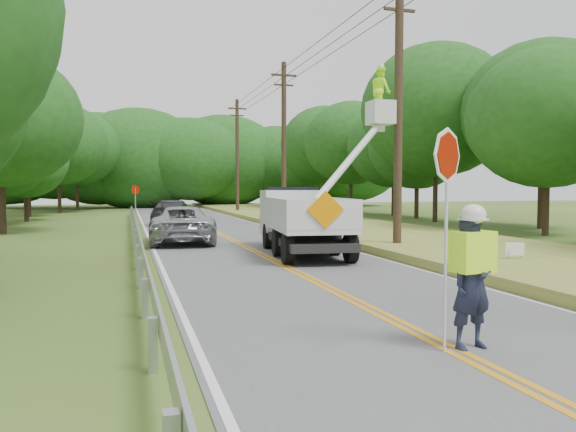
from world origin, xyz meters
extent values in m
plane|color=#3E5318|center=(0.00, 0.00, 0.00)|extent=(140.00, 140.00, 0.00)
cube|color=#525254|center=(0.00, 14.00, 0.01)|extent=(7.20, 96.00, 0.02)
cube|color=orange|center=(-0.10, 14.00, 0.02)|extent=(0.12, 96.00, 0.00)
cube|color=orange|center=(0.10, 14.00, 0.02)|extent=(0.12, 96.00, 0.00)
cube|color=silver|center=(-3.45, 14.00, 0.02)|extent=(0.12, 96.00, 0.00)
cube|color=silver|center=(3.45, 14.00, 0.02)|extent=(0.12, 96.00, 0.00)
cube|color=#9EA0A6|center=(-4.10, -2.00, 0.35)|extent=(0.12, 0.14, 0.70)
cube|color=#9EA0A6|center=(-4.10, 1.00, 0.35)|extent=(0.12, 0.14, 0.70)
cube|color=#9EA0A6|center=(-4.10, 4.00, 0.35)|extent=(0.12, 0.14, 0.70)
cube|color=#9EA0A6|center=(-4.10, 7.00, 0.35)|extent=(0.12, 0.14, 0.70)
cube|color=#9EA0A6|center=(-4.10, 10.00, 0.35)|extent=(0.12, 0.14, 0.70)
cube|color=#9EA0A6|center=(-4.10, 13.00, 0.35)|extent=(0.12, 0.14, 0.70)
cube|color=#9EA0A6|center=(-4.10, 16.00, 0.35)|extent=(0.12, 0.14, 0.70)
cube|color=#9EA0A6|center=(-4.10, 19.00, 0.35)|extent=(0.12, 0.14, 0.70)
cube|color=#9EA0A6|center=(-4.10, 22.00, 0.35)|extent=(0.12, 0.14, 0.70)
cube|color=#9EA0A6|center=(-4.10, 25.00, 0.35)|extent=(0.12, 0.14, 0.70)
cube|color=#9EA0A6|center=(-4.10, 28.00, 0.35)|extent=(0.12, 0.14, 0.70)
cube|color=#9EA0A6|center=(-4.10, 31.00, 0.35)|extent=(0.12, 0.14, 0.70)
cube|color=#9EA0A6|center=(-4.10, 34.00, 0.35)|extent=(0.12, 0.14, 0.70)
cube|color=#9EA0A6|center=(-4.10, 37.00, 0.35)|extent=(0.12, 0.14, 0.70)
cube|color=#9EA0A6|center=(-4.00, 15.00, 0.60)|extent=(0.05, 48.00, 0.34)
cylinder|color=black|center=(5.00, 9.00, 5.00)|extent=(0.30, 0.30, 10.00)
cube|color=black|center=(5.00, 9.00, 8.60)|extent=(1.20, 0.10, 0.10)
cylinder|color=black|center=(5.00, 24.00, 5.00)|extent=(0.30, 0.30, 10.00)
cube|color=black|center=(5.00, 24.00, 9.20)|extent=(1.60, 0.12, 0.12)
cube|color=black|center=(5.00, 24.00, 8.60)|extent=(1.20, 0.10, 0.10)
cylinder|color=black|center=(5.00, 39.00, 5.00)|extent=(0.30, 0.30, 10.00)
cube|color=black|center=(5.00, 39.00, 9.20)|extent=(1.60, 0.12, 0.12)
cube|color=black|center=(5.00, 39.00, 8.60)|extent=(1.20, 0.10, 0.10)
cylinder|color=black|center=(4.30, 17.50, 9.10)|extent=(0.03, 43.00, 0.03)
cylinder|color=black|center=(5.00, 17.50, 9.10)|extent=(0.03, 43.00, 0.03)
cylinder|color=black|center=(5.70, 17.50, 9.10)|extent=(0.03, 43.00, 0.03)
cube|color=olive|center=(7.10, 14.00, 0.15)|extent=(7.00, 96.00, 0.30)
cylinder|color=#332319|center=(-10.24, 20.84, 1.65)|extent=(0.32, 0.32, 3.30)
ellipsoid|color=#1B4715|center=(-10.24, 20.84, 5.69)|extent=(7.71, 7.71, 6.78)
cylinder|color=#332319|center=(-11.63, 27.53, 1.24)|extent=(0.32, 0.32, 2.47)
ellipsoid|color=#1B4715|center=(-11.63, 27.53, 4.26)|extent=(5.77, 5.77, 5.08)
cylinder|color=#332319|center=(-10.90, 31.59, 1.15)|extent=(0.32, 0.32, 2.30)
ellipsoid|color=#1B4715|center=(-10.90, 31.59, 3.96)|extent=(5.37, 5.37, 4.72)
cylinder|color=#332319|center=(-11.72, 37.88, 1.31)|extent=(0.32, 0.32, 2.63)
ellipsoid|color=#1B4715|center=(-11.72, 37.88, 4.52)|extent=(6.13, 6.13, 5.39)
cylinder|color=#332319|center=(-10.20, 44.29, 1.81)|extent=(0.32, 0.32, 3.63)
ellipsoid|color=#1B4715|center=(-10.20, 44.29, 6.25)|extent=(8.47, 8.47, 7.45)
cylinder|color=#332319|center=(-9.13, 49.66, 1.81)|extent=(0.32, 0.32, 3.62)
ellipsoid|color=#1B4715|center=(-9.13, 49.66, 6.24)|extent=(8.46, 8.46, 7.44)
cylinder|color=#332319|center=(14.85, 12.82, 1.63)|extent=(0.32, 0.32, 3.26)
ellipsoid|color=#1B4715|center=(14.85, 12.82, 5.61)|extent=(7.60, 7.60, 6.69)
cylinder|color=#332319|center=(17.79, 16.56, 1.90)|extent=(0.32, 0.32, 3.79)
ellipsoid|color=#1B4715|center=(17.79, 16.56, 6.53)|extent=(8.85, 8.85, 7.79)
cylinder|color=#332319|center=(15.38, 23.56, 2.14)|extent=(0.32, 0.32, 4.29)
ellipsoid|color=#1B4715|center=(15.38, 23.56, 7.39)|extent=(10.01, 10.01, 8.81)
cylinder|color=#332319|center=(16.26, 27.57, 1.56)|extent=(0.32, 0.32, 3.13)
ellipsoid|color=#1B4715|center=(16.26, 27.57, 5.38)|extent=(7.29, 7.29, 6.42)
cylinder|color=#332319|center=(16.34, 31.43, 1.62)|extent=(0.32, 0.32, 3.25)
ellipsoid|color=#1B4715|center=(16.34, 31.43, 5.59)|extent=(7.58, 7.58, 6.67)
cylinder|color=#332319|center=(15.12, 37.35, 1.83)|extent=(0.32, 0.32, 3.66)
ellipsoid|color=#1B4715|center=(15.12, 37.35, 6.30)|extent=(8.53, 8.53, 7.51)
cylinder|color=#332319|center=(14.88, 43.66, 1.91)|extent=(0.32, 0.32, 3.82)
ellipsoid|color=#1B4715|center=(14.88, 43.66, 6.58)|extent=(8.91, 8.91, 7.84)
cylinder|color=#332319|center=(14.44, 48.15, 1.30)|extent=(0.32, 0.32, 2.61)
ellipsoid|color=#1B4715|center=(14.44, 48.15, 4.49)|extent=(6.08, 6.08, 5.35)
ellipsoid|color=#1B4715|center=(-17.04, 57.94, 5.50)|extent=(13.68, 10.26, 10.26)
ellipsoid|color=#1B4715|center=(-12.14, 57.28, 5.50)|extent=(12.13, 9.10, 9.10)
ellipsoid|color=#1B4715|center=(-7.32, 56.41, 5.50)|extent=(13.80, 10.35, 10.35)
ellipsoid|color=#1B4715|center=(-2.99, 56.15, 5.50)|extent=(15.45, 11.59, 11.59)
ellipsoid|color=#1B4715|center=(2.46, 54.40, 5.50)|extent=(12.51, 9.38, 9.38)
ellipsoid|color=#1B4715|center=(7.06, 57.79, 5.50)|extent=(14.92, 11.19, 11.19)
ellipsoid|color=#1B4715|center=(13.51, 56.98, 5.50)|extent=(11.62, 8.72, 8.72)
ellipsoid|color=#1B4715|center=(17.44, 56.09, 5.50)|extent=(11.32, 8.49, 8.49)
ellipsoid|color=#1B4715|center=(22.13, 54.07, 5.50)|extent=(13.29, 9.97, 9.97)
imported|color=#191E33|center=(0.30, -2.27, 0.97)|extent=(0.76, 0.57, 1.91)
cube|color=#BBFF1F|center=(0.30, -2.27, 1.41)|extent=(0.64, 0.45, 0.58)
ellipsoid|color=silver|center=(0.30, -2.27, 1.94)|extent=(0.36, 0.36, 0.28)
cylinder|color=#B7B7B7|center=(-0.15, -2.30, 1.36)|extent=(0.04, 0.04, 2.67)
cylinder|color=#891100|center=(-0.15, -2.30, 2.75)|extent=(0.66, 0.43, 0.76)
cylinder|color=black|center=(0.19, 6.67, 0.49)|extent=(0.39, 0.96, 0.93)
cylinder|color=black|center=(2.12, 6.45, 0.49)|extent=(0.39, 0.96, 0.93)
cylinder|color=black|center=(0.40, 8.60, 0.49)|extent=(0.39, 0.96, 0.93)
cylinder|color=black|center=(2.33, 8.38, 0.49)|extent=(0.39, 0.96, 0.93)
cylinder|color=black|center=(0.68, 11.01, 0.49)|extent=(0.39, 0.96, 0.93)
cylinder|color=black|center=(2.60, 10.79, 0.49)|extent=(0.39, 0.96, 0.93)
cube|color=black|center=(1.40, 8.78, 0.55)|extent=(2.72, 6.40, 0.24)
cube|color=silver|center=(1.33, 8.10, 1.04)|extent=(2.72, 4.68, 0.21)
cube|color=silver|center=(0.24, 8.23, 1.52)|extent=(0.56, 4.44, 0.87)
cube|color=silver|center=(2.41, 7.98, 1.52)|extent=(0.56, 4.44, 0.87)
cube|color=silver|center=(1.08, 5.91, 1.52)|extent=(2.22, 0.31, 0.87)
cube|color=silver|center=(1.69, 11.38, 1.33)|extent=(2.37, 2.08, 1.75)
cube|color=black|center=(1.71, 11.57, 1.96)|extent=(2.07, 1.47, 0.73)
cube|color=silver|center=(1.21, 7.04, 1.52)|extent=(0.97, 0.97, 0.78)
cube|color=silver|center=(4.30, 9.00, 4.95)|extent=(0.82, 0.82, 0.82)
imported|color=#BBFF1F|center=(4.30, 9.00, 5.73)|extent=(0.62, 0.80, 1.65)
cube|color=orange|center=(1.07, 5.84, 1.67)|extent=(1.10, 0.16, 1.10)
imported|color=#A6A6AD|center=(-2.20, 14.15, 0.78)|extent=(2.94, 5.65, 1.52)
imported|color=#323339|center=(-1.60, 26.09, 0.77)|extent=(3.37, 5.57, 1.51)
cylinder|color=#9EA0A6|center=(-3.95, 21.61, 1.15)|extent=(0.06, 0.06, 2.29)
cylinder|color=#891100|center=(-3.95, 21.61, 2.19)|extent=(0.47, 0.27, 0.52)
cube|color=white|center=(6.10, 4.06, 0.58)|extent=(0.51, 0.18, 0.37)
cylinder|color=#9EA0A6|center=(5.89, 4.06, 0.26)|extent=(0.02, 0.02, 0.52)
cylinder|color=#9EA0A6|center=(6.31, 4.06, 0.26)|extent=(0.02, 0.02, 0.52)
camera|label=1|loc=(-4.38, -8.98, 2.32)|focal=34.40mm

